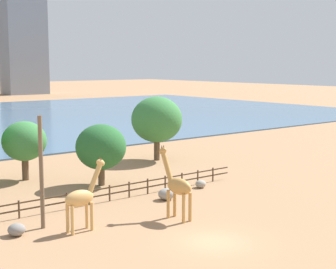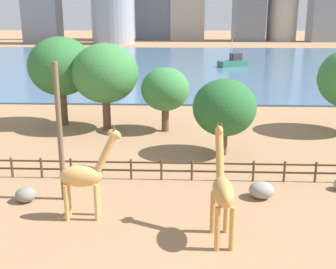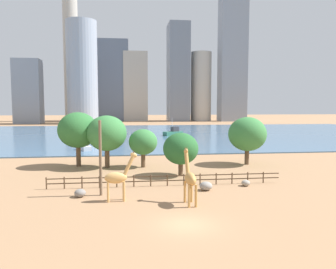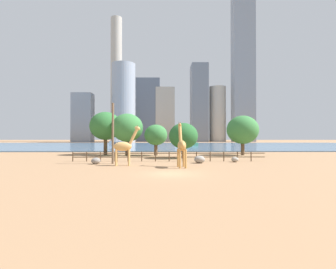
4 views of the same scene
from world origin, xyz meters
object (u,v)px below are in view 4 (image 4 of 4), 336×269
Objects in this scene: tree_center_broad at (105,126)px; boulder_near_fence at (235,159)px; boat_ferry at (120,142)px; giraffe_companion at (182,145)px; boulder_by_pole at (200,159)px; tree_left_small at (127,128)px; tree_right_small at (183,136)px; boulder_small at (96,161)px; boat_sailboat at (116,147)px; utility_pole at (113,133)px; tree_left_large at (156,135)px; giraffe_tall at (124,146)px; boat_tug at (190,143)px; tree_right_tall at (243,130)px.

boulder_near_fence is at bearing -35.18° from tree_center_broad.
boat_ferry is at bearing 111.47° from boulder_near_fence.
boulder_by_pole is (2.58, 4.54, -1.92)m from giraffe_companion.
tree_left_small reaches higher than tree_right_small.
boulder_small is at bearing -81.18° from tree_center_broad.
tree_center_broad is (-2.57, 16.60, 4.94)m from boulder_small.
boat_sailboat is at bearing 117.22° from boulder_by_pole.
utility_pole is 0.91× the size of boat_ferry.
tree_left_large is 5.33m from tree_left_small.
giraffe_tall is 6.75m from giraffe_companion.
tree_right_small is (13.90, -8.05, -1.88)m from tree_center_broad.
giraffe_tall reaches higher than boulder_small.
tree_left_large is 0.70× the size of tree_center_broad.
tree_left_small is (-5.16, 0.28, 1.30)m from tree_left_large.
giraffe_tall is 9.67m from boulder_by_pole.
tree_left_large reaches higher than giraffe_tall.
tree_left_small reaches higher than boulder_small.
boat_tug is at bearing -12.42° from boat_ferry.
giraffe_companion is 20.64m from tree_left_small.
boat_tug is at bearing 125.81° from boat_sailboat.
tree_center_broad reaches higher than boat_sailboat.
tree_left_large is at bearing 131.00° from boulder_near_fence.
tree_left_small is 11.75m from tree_right_small.
tree_center_broad is (-20.24, 14.27, 4.99)m from boulder_near_fence.
boulder_by_pole is at bearing -66.48° from tree_left_large.
utility_pole is at bearing -144.23° from tree_right_tall.
tree_center_broad reaches higher than boulder_small.
boulder_small is 15.84m from tree_left_small.
giraffe_companion is 3.72× the size of boulder_by_pole.
boat_ferry is 28.48m from boat_tug.
giraffe_tall is 25.47m from tree_right_tall.
tree_center_broad is at bearing 105.73° from utility_pole.
tree_right_small is (9.65, -6.54, -1.49)m from tree_left_small.
tree_left_large reaches higher than tree_right_small.
boat_tug reaches higher than boat_ferry.
tree_left_small is at bearing -19.67° from tree_center_broad.
boulder_near_fence is at bearing -38.56° from tree_left_small.
boat_ferry is (-22.14, 69.92, 0.92)m from boulder_by_pole.
boat_tug is at bearing 77.03° from tree_left_large.
boulder_near_fence is 14.46m from tree_right_tall.
tree_left_large is 0.68× the size of boat_ferry.
tree_right_tall reaches higher than boat_sailboat.
giraffe_companion is at bearing 3.22° from boat_sailboat.
boulder_near_fence is 20.97m from tree_left_small.
giraffe_companion is 22.56m from tree_right_tall.
giraffe_companion is at bearing -123.31° from tree_right_tall.
boulder_small is 14.51m from tree_right_small.
tree_left_small is 1.37× the size of tree_right_small.
boulder_by_pole is at bearing 56.44° from boat_tug.
boat_sailboat is (-16.50, 32.07, 0.37)m from boulder_by_pole.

